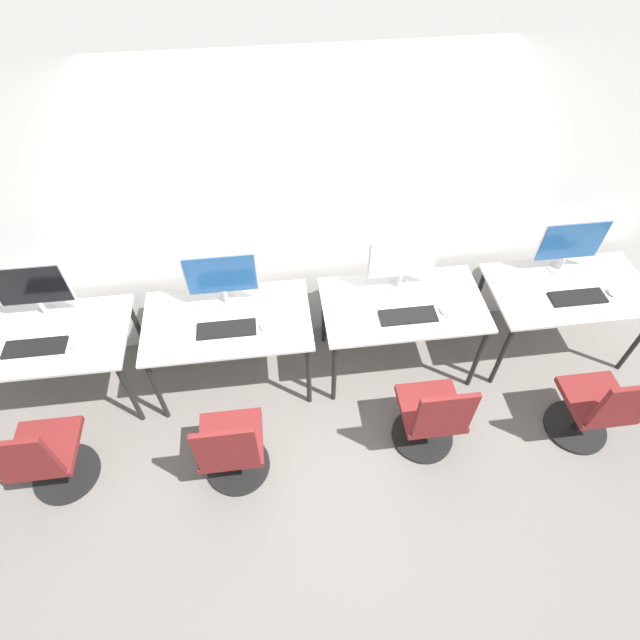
{
  "coord_description": "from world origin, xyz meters",
  "views": [
    {
      "loc": [
        -0.29,
        -2.18,
        3.59
      ],
      "look_at": [
        0.0,
        0.15,
        0.9
      ],
      "focal_mm": 28.0,
      "sensor_mm": 36.0,
      "label": 1
    }
  ],
  "objects_px": {
    "mouse_far_right": "(612,292)",
    "office_chair_far_left": "(46,460)",
    "monitor_right": "(402,262)",
    "mouse_far_left": "(74,344)",
    "monitor_far_left": "(31,289)",
    "monitor_far_right": "(571,244)",
    "keyboard_right": "(408,316)",
    "keyboard_left": "(227,329)",
    "office_chair_right": "(431,419)",
    "mouse_right": "(443,310)",
    "office_chair_far_right": "(596,410)",
    "office_chair_left": "(232,451)",
    "keyboard_far_right": "(578,297)",
    "monitor_left": "(222,277)",
    "keyboard_far_left": "(35,347)",
    "mouse_left": "(264,326)"
  },
  "relations": [
    {
      "from": "mouse_far_left",
      "to": "office_chair_left",
      "type": "distance_m",
      "value": 1.38
    },
    {
      "from": "office_chair_far_left",
      "to": "monitor_left",
      "type": "bearing_deg",
      "value": 36.89
    },
    {
      "from": "keyboard_left",
      "to": "mouse_far_right",
      "type": "xyz_separation_m",
      "value": [
        3.03,
        0.0,
        0.01
      ]
    },
    {
      "from": "mouse_far_left",
      "to": "keyboard_far_right",
      "type": "height_order",
      "value": "mouse_far_left"
    },
    {
      "from": "keyboard_right",
      "to": "monitor_far_left",
      "type": "bearing_deg",
      "value": 172.24
    },
    {
      "from": "office_chair_right",
      "to": "keyboard_left",
      "type": "bearing_deg",
      "value": 153.72
    },
    {
      "from": "mouse_left",
      "to": "keyboard_right",
      "type": "height_order",
      "value": "mouse_left"
    },
    {
      "from": "mouse_far_left",
      "to": "monitor_left",
      "type": "bearing_deg",
      "value": 15.2
    },
    {
      "from": "mouse_far_left",
      "to": "keyboard_far_right",
      "type": "bearing_deg",
      "value": 0.01
    },
    {
      "from": "monitor_far_left",
      "to": "keyboard_far_right",
      "type": "xyz_separation_m",
      "value": [
        4.1,
        -0.35,
        -0.26
      ]
    },
    {
      "from": "monitor_far_left",
      "to": "keyboard_left",
      "type": "distance_m",
      "value": 1.43
    },
    {
      "from": "office_chair_right",
      "to": "office_chair_far_right",
      "type": "relative_size",
      "value": 1.0
    },
    {
      "from": "office_chair_left",
      "to": "mouse_far_right",
      "type": "bearing_deg",
      "value": 14.42
    },
    {
      "from": "keyboard_left",
      "to": "mouse_far_left",
      "type": "bearing_deg",
      "value": -179.31
    },
    {
      "from": "mouse_left",
      "to": "office_chair_right",
      "type": "relative_size",
      "value": 0.1
    },
    {
      "from": "monitor_far_left",
      "to": "monitor_far_right",
      "type": "height_order",
      "value": "same"
    },
    {
      "from": "mouse_far_right",
      "to": "office_chair_far_right",
      "type": "relative_size",
      "value": 0.1
    },
    {
      "from": "monitor_far_left",
      "to": "office_chair_far_left",
      "type": "bearing_deg",
      "value": -85.81
    },
    {
      "from": "keyboard_far_left",
      "to": "monitor_far_right",
      "type": "xyz_separation_m",
      "value": [
        4.1,
        0.33,
        0.26
      ]
    },
    {
      "from": "keyboard_far_left",
      "to": "office_chair_far_left",
      "type": "xyz_separation_m",
      "value": [
        0.07,
        -0.68,
        -0.4
      ]
    },
    {
      "from": "keyboard_far_left",
      "to": "monitor_right",
      "type": "bearing_deg",
      "value": 6.04
    },
    {
      "from": "keyboard_far_right",
      "to": "office_chair_far_right",
      "type": "height_order",
      "value": "office_chair_far_right"
    },
    {
      "from": "monitor_far_left",
      "to": "keyboard_left",
      "type": "relative_size",
      "value": 1.22
    },
    {
      "from": "office_chair_right",
      "to": "keyboard_right",
      "type": "bearing_deg",
      "value": 95.46
    },
    {
      "from": "keyboard_far_left",
      "to": "office_chair_far_right",
      "type": "height_order",
      "value": "office_chair_far_right"
    },
    {
      "from": "office_chair_left",
      "to": "keyboard_far_right",
      "type": "bearing_deg",
      "value": 15.55
    },
    {
      "from": "keyboard_right",
      "to": "office_chair_left",
      "type": "bearing_deg",
      "value": -151.84
    },
    {
      "from": "monitor_far_right",
      "to": "mouse_far_right",
      "type": "bearing_deg",
      "value": -47.86
    },
    {
      "from": "keyboard_far_left",
      "to": "office_chair_right",
      "type": "xyz_separation_m",
      "value": [
        2.8,
        -0.7,
        -0.4
      ]
    },
    {
      "from": "monitor_far_left",
      "to": "monitor_right",
      "type": "bearing_deg",
      "value": -1.01
    },
    {
      "from": "keyboard_far_left",
      "to": "mouse_far_right",
      "type": "relative_size",
      "value": 4.86
    },
    {
      "from": "office_chair_far_left",
      "to": "monitor_right",
      "type": "bearing_deg",
      "value": 20.11
    },
    {
      "from": "monitor_far_left",
      "to": "mouse_right",
      "type": "bearing_deg",
      "value": -6.61
    },
    {
      "from": "monitor_left",
      "to": "monitor_right",
      "type": "distance_m",
      "value": 1.37
    },
    {
      "from": "monitor_right",
      "to": "keyboard_left",
      "type": "bearing_deg",
      "value": -168.15
    },
    {
      "from": "keyboard_far_right",
      "to": "office_chair_far_right",
      "type": "relative_size",
      "value": 0.49
    },
    {
      "from": "monitor_far_left",
      "to": "office_chair_far_right",
      "type": "relative_size",
      "value": 0.6
    },
    {
      "from": "mouse_far_left",
      "to": "keyboard_right",
      "type": "height_order",
      "value": "mouse_far_left"
    },
    {
      "from": "keyboard_right",
      "to": "monitor_far_right",
      "type": "height_order",
      "value": "monitor_far_right"
    },
    {
      "from": "mouse_far_left",
      "to": "mouse_far_right",
      "type": "relative_size",
      "value": 1.0
    },
    {
      "from": "mouse_right",
      "to": "keyboard_far_right",
      "type": "relative_size",
      "value": 0.21
    },
    {
      "from": "monitor_far_right",
      "to": "mouse_far_right",
      "type": "relative_size",
      "value": 5.95
    },
    {
      "from": "keyboard_left",
      "to": "mouse_right",
      "type": "relative_size",
      "value": 4.86
    },
    {
      "from": "office_chair_left",
      "to": "monitor_far_right",
      "type": "height_order",
      "value": "monitor_far_right"
    },
    {
      "from": "mouse_right",
      "to": "office_chair_far_right",
      "type": "bearing_deg",
      "value": -37.16
    },
    {
      "from": "keyboard_left",
      "to": "mouse_right",
      "type": "distance_m",
      "value": 1.65
    },
    {
      "from": "mouse_far_right",
      "to": "office_chair_far_left",
      "type": "bearing_deg",
      "value": -170.91
    },
    {
      "from": "keyboard_right",
      "to": "keyboard_far_right",
      "type": "relative_size",
      "value": 1.0
    },
    {
      "from": "keyboard_left",
      "to": "mouse_far_right",
      "type": "distance_m",
      "value": 3.03
    },
    {
      "from": "keyboard_left",
      "to": "monitor_far_right",
      "type": "bearing_deg",
      "value": 6.78
    }
  ]
}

